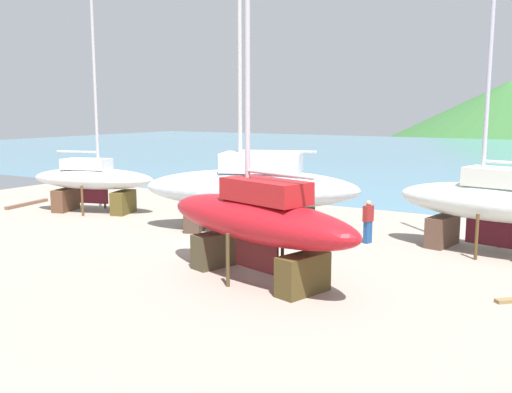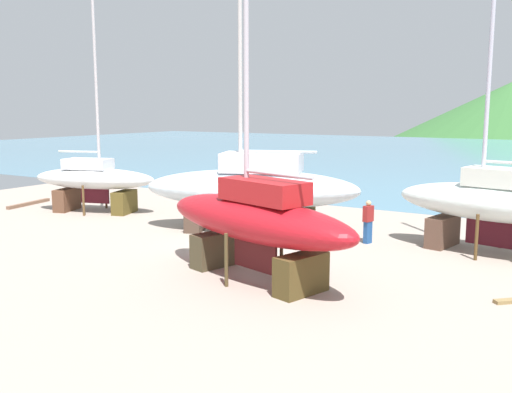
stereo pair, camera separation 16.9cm
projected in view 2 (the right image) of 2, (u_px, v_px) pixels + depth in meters
ground_plane at (231, 247)px, 22.22m from camera, size 44.14×44.14×0.00m
sea_water at (476, 156)px, 65.10m from camera, size 154.63×79.38×0.01m
headland_hill at (511, 130)px, 148.16m from camera, size 101.13×101.13×24.99m
sailboat_small_center at (492, 203)px, 20.94m from camera, size 7.53×3.58×11.73m
sailboat_far_slipway at (94, 179)px, 29.63m from camera, size 7.06×3.93×12.04m
sailboat_mid_port at (252, 187)px, 25.08m from camera, size 10.12×6.26×14.08m
sailboat_large_starboard at (256, 220)px, 17.82m from camera, size 8.34×4.34×11.72m
worker at (368, 221)px, 22.78m from camera, size 0.35×0.49×1.76m
timber_plank_near at (29, 204)px, 31.95m from camera, size 0.79×3.12×0.17m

